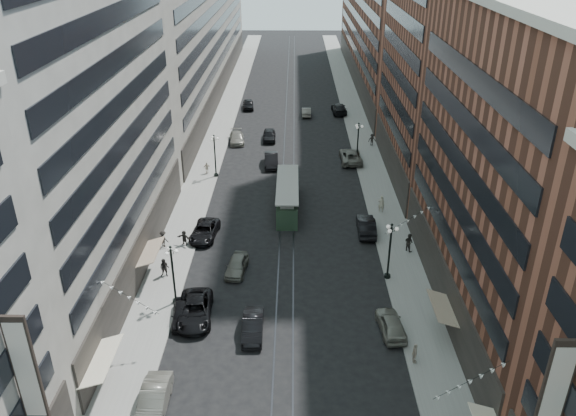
{
  "coord_description": "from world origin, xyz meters",
  "views": [
    {
      "loc": [
        0.68,
        -10.7,
        28.47
      ],
      "look_at": [
        0.17,
        36.24,
        5.0
      ],
      "focal_mm": 35.0,
      "sensor_mm": 36.0,
      "label": 1
    }
  ],
  "objects_px": {
    "car_14": "(306,112)",
    "car_extra_2": "(271,160)",
    "lamppost_sw_far": "(173,273)",
    "car_9": "(248,104)",
    "lamppost_se_far": "(390,249)",
    "car_11": "(351,156)",
    "car_extra_0": "(182,314)",
    "pedestrian_extra_0": "(163,239)",
    "car_1": "(154,400)",
    "pedestrian_2": "(165,268)",
    "pedestrian_9": "(372,140)",
    "pedestrian_8": "(381,204)",
    "car_5": "(253,326)",
    "car_extra_1": "(237,265)",
    "car_4": "(391,324)",
    "car_8": "(237,138)",
    "car_13": "(269,135)",
    "lamppost_se_mid": "(358,141)",
    "pedestrian_5": "(184,238)",
    "car_10": "(366,226)",
    "car_2": "(195,310)",
    "streetcar": "(287,197)",
    "pedestrian_6": "(207,168)",
    "lamppost_sw_mid": "(215,154)",
    "car_12": "(339,108)",
    "pedestrian_4": "(415,353)",
    "car_7": "(205,231)"
  },
  "relations": [
    {
      "from": "car_1",
      "to": "car_13",
      "type": "relative_size",
      "value": 1.05
    },
    {
      "from": "car_11",
      "to": "car_13",
      "type": "height_order",
      "value": "car_11"
    },
    {
      "from": "lamppost_sw_far",
      "to": "car_extra_2",
      "type": "relative_size",
      "value": 1.1
    },
    {
      "from": "car_extra_2",
      "to": "car_1",
      "type": "bearing_deg",
      "value": -101.52
    },
    {
      "from": "pedestrian_8",
      "to": "car_10",
      "type": "bearing_deg",
      "value": 67.97
    },
    {
      "from": "car_2",
      "to": "car_extra_0",
      "type": "distance_m",
      "value": 1.05
    },
    {
      "from": "lamppost_sw_mid",
      "to": "streetcar",
      "type": "relative_size",
      "value": 0.5
    },
    {
      "from": "lamppost_sw_mid",
      "to": "pedestrian_extra_0",
      "type": "xyz_separation_m",
      "value": [
        -2.96,
        -17.69,
        -2.09
      ]
    },
    {
      "from": "car_1",
      "to": "pedestrian_2",
      "type": "distance_m",
      "value": 15.81
    },
    {
      "from": "car_extra_1",
      "to": "car_extra_2",
      "type": "xyz_separation_m",
      "value": [
        2.19,
        25.88,
        0.1
      ]
    },
    {
      "from": "car_8",
      "to": "car_9",
      "type": "xyz_separation_m",
      "value": [
        0.39,
        17.31,
        0.05
      ]
    },
    {
      "from": "car_4",
      "to": "pedestrian_4",
      "type": "relative_size",
      "value": 2.78
    },
    {
      "from": "car_9",
      "to": "pedestrian_9",
      "type": "distance_m",
      "value": 26.93
    },
    {
      "from": "car_7",
      "to": "lamppost_se_mid",
      "type": "bearing_deg",
      "value": 54.57
    },
    {
      "from": "pedestrian_8",
      "to": "car_5",
      "type": "bearing_deg",
      "value": 61.59
    },
    {
      "from": "car_4",
      "to": "car_extra_0",
      "type": "relative_size",
      "value": 1.09
    },
    {
      "from": "car_12",
      "to": "lamppost_se_mid",
      "type": "bearing_deg",
      "value": 89.07
    },
    {
      "from": "car_extra_0",
      "to": "pedestrian_extra_0",
      "type": "bearing_deg",
      "value": 101.8
    },
    {
      "from": "car_7",
      "to": "car_extra_0",
      "type": "distance_m",
      "value": 13.75
    },
    {
      "from": "car_10",
      "to": "pedestrian_9",
      "type": "relative_size",
      "value": 2.86
    },
    {
      "from": "car_8",
      "to": "car_14",
      "type": "xyz_separation_m",
      "value": [
        10.54,
        13.34,
        -0.03
      ]
    },
    {
      "from": "car_2",
      "to": "car_13",
      "type": "bearing_deg",
      "value": 79.9
    },
    {
      "from": "lamppost_sw_far",
      "to": "car_9",
      "type": "bearing_deg",
      "value": 88.16
    },
    {
      "from": "car_4",
      "to": "car_10",
      "type": "xyz_separation_m",
      "value": [
        -0.11,
        16.03,
        0.06
      ]
    },
    {
      "from": "car_4",
      "to": "car_extra_1",
      "type": "bearing_deg",
      "value": -38.52
    },
    {
      "from": "car_11",
      "to": "car_extra_2",
      "type": "height_order",
      "value": "car_11"
    },
    {
      "from": "car_extra_0",
      "to": "pedestrian_extra_0",
      "type": "relative_size",
      "value": 2.41
    },
    {
      "from": "streetcar",
      "to": "car_11",
      "type": "relative_size",
      "value": 1.84
    },
    {
      "from": "pedestrian_5",
      "to": "car_10",
      "type": "bearing_deg",
      "value": 32.21
    },
    {
      "from": "lamppost_se_mid",
      "to": "car_extra_2",
      "type": "relative_size",
      "value": 1.1
    },
    {
      "from": "streetcar",
      "to": "pedestrian_6",
      "type": "height_order",
      "value": "streetcar"
    },
    {
      "from": "lamppost_se_far",
      "to": "car_14",
      "type": "distance_m",
      "value": 49.7
    },
    {
      "from": "car_13",
      "to": "car_12",
      "type": "bearing_deg",
      "value": 49.29
    },
    {
      "from": "lamppost_sw_far",
      "to": "car_1",
      "type": "height_order",
      "value": "lamppost_sw_far"
    },
    {
      "from": "lamppost_se_far",
      "to": "car_extra_1",
      "type": "height_order",
      "value": "lamppost_se_far"
    },
    {
      "from": "pedestrian_9",
      "to": "car_9",
      "type": "bearing_deg",
      "value": 127.47
    },
    {
      "from": "lamppost_sw_far",
      "to": "car_11",
      "type": "bearing_deg",
      "value": 61.5
    },
    {
      "from": "car_9",
      "to": "car_extra_2",
      "type": "distance_m",
      "value": 26.81
    },
    {
      "from": "pedestrian_2",
      "to": "pedestrian_5",
      "type": "height_order",
      "value": "pedestrian_2"
    },
    {
      "from": "car_4",
      "to": "car_8",
      "type": "xyz_separation_m",
      "value": [
        -16.11,
        43.37,
        -0.03
      ]
    },
    {
      "from": "pedestrian_4",
      "to": "car_extra_2",
      "type": "xyz_separation_m",
      "value": [
        -11.81,
        37.93,
        -0.13
      ]
    },
    {
      "from": "pedestrian_2",
      "to": "pedestrian_9",
      "type": "height_order",
      "value": "pedestrian_2"
    },
    {
      "from": "lamppost_se_mid",
      "to": "pedestrian_5",
      "type": "distance_m",
      "value": 29.66
    },
    {
      "from": "car_extra_0",
      "to": "pedestrian_9",
      "type": "bearing_deg",
      "value": 56.66
    },
    {
      "from": "car_8",
      "to": "car_13",
      "type": "xyz_separation_m",
      "value": [
        4.76,
        0.97,
        0.05
      ]
    },
    {
      "from": "lamppost_sw_mid",
      "to": "car_9",
      "type": "distance_m",
      "value": 30.34
    },
    {
      "from": "car_12",
      "to": "car_extra_1",
      "type": "relative_size",
      "value": 1.34
    },
    {
      "from": "car_10",
      "to": "pedestrian_extra_0",
      "type": "relative_size",
      "value": 2.93
    },
    {
      "from": "car_9",
      "to": "car_extra_1",
      "type": "bearing_deg",
      "value": -92.02
    },
    {
      "from": "car_14",
      "to": "car_extra_2",
      "type": "relative_size",
      "value": 0.85
    }
  ]
}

